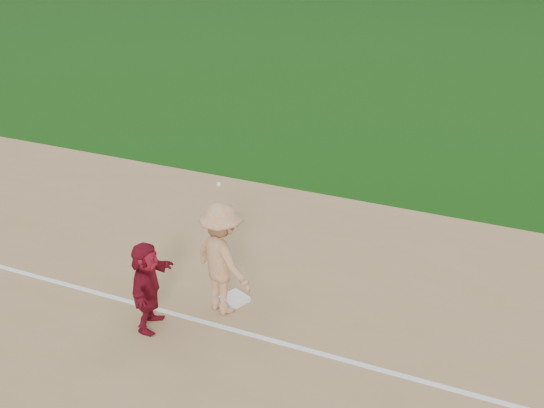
% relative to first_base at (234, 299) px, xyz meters
% --- Properties ---
extents(ground, '(160.00, 160.00, 0.00)m').
position_rel_first_base_xyz_m(ground, '(0.06, 0.02, -0.07)').
color(ground, '#13420C').
rests_on(ground, ground).
extents(foul_line, '(60.00, 0.10, 0.01)m').
position_rel_first_base_xyz_m(foul_line, '(0.06, -0.78, -0.04)').
color(foul_line, white).
rests_on(foul_line, infield_dirt).
extents(first_base, '(0.55, 0.55, 0.09)m').
position_rel_first_base_xyz_m(first_base, '(0.00, 0.00, 0.00)').
color(first_base, white).
rests_on(first_base, infield_dirt).
extents(base_runner, '(0.79, 1.53, 1.57)m').
position_rel_first_base_xyz_m(base_runner, '(-0.94, -1.24, 0.74)').
color(base_runner, maroon).
rests_on(base_runner, infield_dirt).
extents(first_base_play, '(1.49, 1.22, 2.35)m').
position_rel_first_base_xyz_m(first_base_play, '(-0.05, -0.29, 0.96)').
color(first_base_play, '#B0B0B3').
rests_on(first_base_play, infield_dirt).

